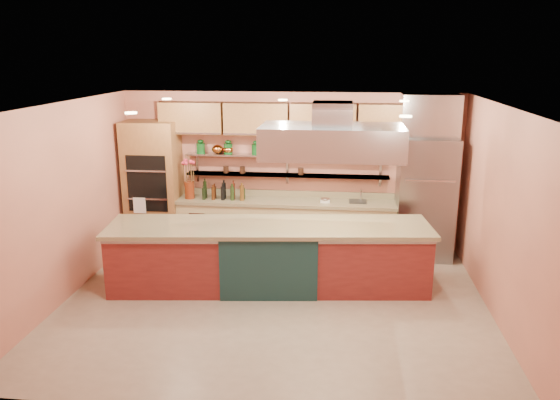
# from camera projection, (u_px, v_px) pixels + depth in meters

# --- Properties ---
(floor) EXTENTS (6.00, 5.00, 0.02)m
(floor) POSITION_uv_depth(u_px,v_px,m) (274.00, 304.00, 7.78)
(floor) COLOR tan
(floor) RESTS_ON ground
(ceiling) EXTENTS (6.00, 5.00, 0.02)m
(ceiling) POSITION_uv_depth(u_px,v_px,m) (273.00, 105.00, 7.05)
(ceiling) COLOR black
(ceiling) RESTS_ON wall_back
(wall_back) EXTENTS (6.00, 0.04, 2.80)m
(wall_back) POSITION_uv_depth(u_px,v_px,m) (290.00, 171.00, 9.81)
(wall_back) COLOR #C4755C
(wall_back) RESTS_ON floor
(wall_front) EXTENTS (6.00, 0.04, 2.80)m
(wall_front) POSITION_uv_depth(u_px,v_px,m) (240.00, 284.00, 5.01)
(wall_front) COLOR #C4755C
(wall_front) RESTS_ON floor
(wall_left) EXTENTS (0.04, 5.00, 2.80)m
(wall_left) POSITION_uv_depth(u_px,v_px,m) (64.00, 203.00, 7.73)
(wall_left) COLOR #C4755C
(wall_left) RESTS_ON floor
(wall_right) EXTENTS (0.04, 5.00, 2.80)m
(wall_right) POSITION_uv_depth(u_px,v_px,m) (502.00, 216.00, 7.09)
(wall_right) COLOR #C4755C
(wall_right) RESTS_ON floor
(oven_stack) EXTENTS (0.95, 0.64, 2.30)m
(oven_stack) POSITION_uv_depth(u_px,v_px,m) (153.00, 185.00, 9.83)
(oven_stack) COLOR #956236
(oven_stack) RESTS_ON floor
(refrigerator) EXTENTS (0.95, 0.72, 2.10)m
(refrigerator) POSITION_uv_depth(u_px,v_px,m) (425.00, 199.00, 9.31)
(refrigerator) COLOR gray
(refrigerator) RESTS_ON floor
(back_counter) EXTENTS (3.84, 0.64, 0.93)m
(back_counter) POSITION_uv_depth(u_px,v_px,m) (286.00, 225.00, 9.77)
(back_counter) COLOR tan
(back_counter) RESTS_ON floor
(wall_shelf_lower) EXTENTS (3.60, 0.26, 0.03)m
(wall_shelf_lower) POSITION_uv_depth(u_px,v_px,m) (287.00, 175.00, 9.70)
(wall_shelf_lower) COLOR #AAADB1
(wall_shelf_lower) RESTS_ON wall_back
(wall_shelf_upper) EXTENTS (3.60, 0.26, 0.03)m
(wall_shelf_upper) POSITION_uv_depth(u_px,v_px,m) (287.00, 156.00, 9.61)
(wall_shelf_upper) COLOR #AAADB1
(wall_shelf_upper) RESTS_ON wall_back
(upper_cabinets) EXTENTS (4.60, 0.36, 0.55)m
(upper_cabinets) POSITION_uv_depth(u_px,v_px,m) (290.00, 119.00, 9.39)
(upper_cabinets) COLOR #956236
(upper_cabinets) RESTS_ON wall_back
(range_hood) EXTENTS (2.00, 1.00, 0.45)m
(range_hood) POSITION_uv_depth(u_px,v_px,m) (332.00, 141.00, 7.68)
(range_hood) COLOR #AAADB1
(range_hood) RESTS_ON ceiling
(ceiling_downlights) EXTENTS (4.00, 2.80, 0.02)m
(ceiling_downlights) POSITION_uv_depth(u_px,v_px,m) (275.00, 106.00, 7.25)
(ceiling_downlights) COLOR #FFE5A5
(ceiling_downlights) RESTS_ON ceiling
(island) EXTENTS (4.79, 1.52, 0.98)m
(island) POSITION_uv_depth(u_px,v_px,m) (269.00, 256.00, 8.23)
(island) COLOR maroon
(island) RESTS_ON floor
(flower_vase) EXTENTS (0.21, 0.21, 0.31)m
(flower_vase) POSITION_uv_depth(u_px,v_px,m) (189.00, 190.00, 9.75)
(flower_vase) COLOR maroon
(flower_vase) RESTS_ON back_counter
(oil_bottle_cluster) EXTENTS (0.82, 0.26, 0.26)m
(oil_bottle_cluster) POSITION_uv_depth(u_px,v_px,m) (223.00, 192.00, 9.69)
(oil_bottle_cluster) COLOR black
(oil_bottle_cluster) RESTS_ON back_counter
(kitchen_scale) EXTENTS (0.18, 0.15, 0.09)m
(kitchen_scale) POSITION_uv_depth(u_px,v_px,m) (325.00, 200.00, 9.52)
(kitchen_scale) COLOR silver
(kitchen_scale) RESTS_ON back_counter
(bar_faucet) EXTENTS (0.03, 0.03, 0.23)m
(bar_faucet) POSITION_uv_depth(u_px,v_px,m) (361.00, 195.00, 9.53)
(bar_faucet) COLOR silver
(bar_faucet) RESTS_ON back_counter
(copper_kettle) EXTENTS (0.23, 0.23, 0.16)m
(copper_kettle) POSITION_uv_depth(u_px,v_px,m) (217.00, 149.00, 9.72)
(copper_kettle) COLOR #BD692B
(copper_kettle) RESTS_ON wall_shelf_upper
(green_canister) EXTENTS (0.18, 0.18, 0.17)m
(green_canister) POSITION_uv_depth(u_px,v_px,m) (265.00, 150.00, 9.63)
(green_canister) COLOR #0E4216
(green_canister) RESTS_ON wall_shelf_upper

